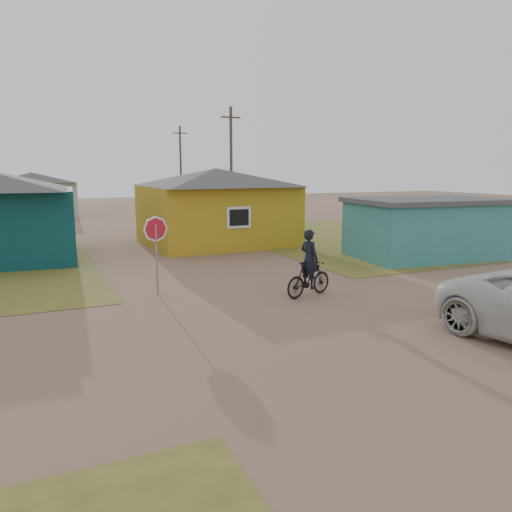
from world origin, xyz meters
The scene contains 10 objects.
ground centered at (0.00, 0.00, 0.00)m, with size 120.00×120.00×0.00m, color #89654F.
grass_ne centered at (14.00, 13.00, 0.01)m, with size 20.00×18.00×0.00m, color olive.
house_yellow centered at (2.50, 14.00, 2.00)m, with size 7.72×6.76×3.90m.
shed_turquoise centered at (9.50, 6.50, 1.31)m, with size 6.71×4.93×2.60m.
house_pale_west centered at (-6.00, 34.00, 1.86)m, with size 7.04×6.15×3.60m.
house_beige_east centered at (10.00, 40.00, 1.86)m, with size 6.95×6.05×3.60m.
utility_pole_near centered at (6.50, 22.00, 4.14)m, with size 1.40×0.20×8.00m.
utility_pole_far centered at (7.50, 38.00, 4.14)m, with size 1.40×0.20×8.00m.
stop_sign centered at (-2.84, 4.68, 1.81)m, with size 0.80×0.19×2.46m.
cyclist centered at (1.34, 2.57, 0.75)m, with size 1.90×1.00×2.07m.
Camera 1 is at (-6.27, -10.31, 3.85)m, focal length 35.00 mm.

